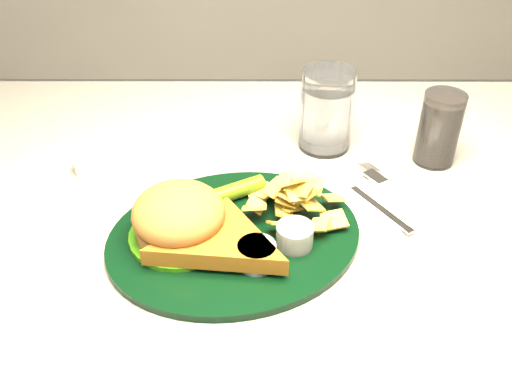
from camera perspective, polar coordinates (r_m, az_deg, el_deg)
table at (r=1.13m, az=0.31°, el=-15.93°), size 1.20×0.80×0.75m
dinner_plate at (r=0.76m, az=-2.22°, el=-2.55°), size 0.43×0.39×0.08m
water_glass at (r=0.96m, az=7.07°, el=8.11°), size 0.09×0.09×0.14m
cola_glass at (r=0.96m, az=17.85°, el=6.04°), size 0.08×0.08×0.12m
fork_napkin at (r=0.86m, az=12.25°, el=-1.29°), size 0.19×0.21×0.01m
ramekin at (r=0.95m, az=-16.53°, el=2.67°), size 0.05×0.05×0.03m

